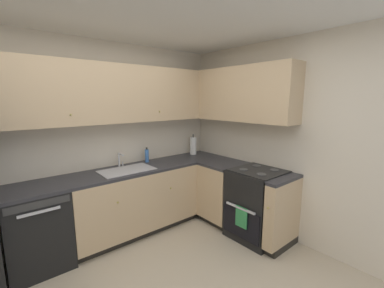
{
  "coord_description": "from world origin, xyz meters",
  "views": [
    {
      "loc": [
        -1.03,
        -1.52,
        1.81
      ],
      "look_at": [
        0.99,
        0.9,
        1.24
      ],
      "focal_mm": 23.45,
      "sensor_mm": 36.0,
      "label": 1
    }
  ],
  "objects_px": {
    "soap_bottle": "(147,156)",
    "oven_range": "(257,203)",
    "dishwasher": "(37,229)",
    "paper_towel_roll": "(193,146)"
  },
  "relations": [
    {
      "from": "soap_bottle",
      "to": "oven_range",
      "type": "bearing_deg",
      "value": -56.84
    },
    {
      "from": "dishwasher",
      "to": "oven_range",
      "type": "distance_m",
      "value": 2.59
    },
    {
      "from": "oven_range",
      "to": "paper_towel_roll",
      "type": "relative_size",
      "value": 3.06
    },
    {
      "from": "paper_towel_roll",
      "to": "soap_bottle",
      "type": "bearing_deg",
      "value": 178.67
    },
    {
      "from": "oven_range",
      "to": "paper_towel_roll",
      "type": "xyz_separation_m",
      "value": [
        -0.0,
        1.3,
        0.58
      ]
    },
    {
      "from": "dishwasher",
      "to": "soap_bottle",
      "type": "bearing_deg",
      "value": 7.07
    },
    {
      "from": "soap_bottle",
      "to": "paper_towel_roll",
      "type": "relative_size",
      "value": 0.63
    },
    {
      "from": "dishwasher",
      "to": "oven_range",
      "type": "bearing_deg",
      "value": -26.18
    },
    {
      "from": "soap_bottle",
      "to": "paper_towel_roll",
      "type": "distance_m",
      "value": 0.86
    },
    {
      "from": "oven_range",
      "to": "paper_towel_roll",
      "type": "distance_m",
      "value": 1.43
    }
  ]
}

